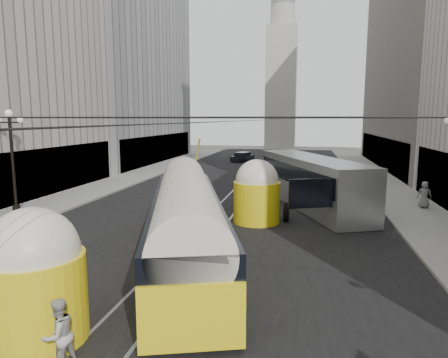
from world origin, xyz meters
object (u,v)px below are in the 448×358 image
at_px(pedestrian_crossing_b, 59,335).
at_px(pedestrian_sidewalk_right, 424,195).
at_px(city_bus, 310,179).
at_px(streetcar, 186,218).

relative_size(pedestrian_crossing_b, pedestrian_sidewalk_right, 1.00).
relative_size(city_bus, pedestrian_crossing_b, 7.72).
bearing_deg(pedestrian_sidewalk_right, streetcar, 53.10).
bearing_deg(city_bus, pedestrian_sidewalk_right, 1.53).
bearing_deg(pedestrian_sidewalk_right, city_bus, 10.96).
relative_size(streetcar, city_bus, 1.18).
bearing_deg(pedestrian_crossing_b, city_bus, -176.52).
distance_m(pedestrian_crossing_b, pedestrian_sidewalk_right, 24.02).
distance_m(city_bus, pedestrian_sidewalk_right, 7.40).
distance_m(streetcar, pedestrian_crossing_b, 7.99).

